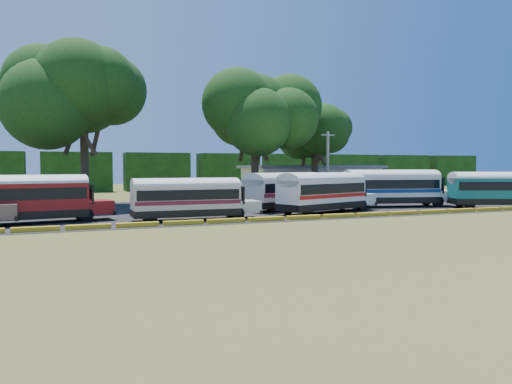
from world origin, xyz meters
name	(u,v)px	position (x,y,z in m)	size (l,w,h in m)	color
ground	(291,222)	(0.00, 0.00, 0.00)	(160.00, 160.00, 0.00)	#48551C
asphalt_strip	(244,208)	(1.00, 12.00, 0.01)	(64.00, 24.00, 0.02)	black
curb	(285,218)	(0.00, 1.00, 0.15)	(53.70, 0.45, 0.30)	yellow
terminal_building	(311,179)	(18.00, 30.00, 2.03)	(19.00, 9.00, 4.00)	beige
treeline_backdrop	(157,172)	(0.00, 48.00, 3.00)	(130.00, 4.00, 6.00)	black
bus_red	(26,196)	(-17.17, 5.74, 1.91)	(10.36, 3.94, 3.32)	black
bus_cream_west	(189,196)	(-6.44, 3.62, 1.73)	(9.37, 2.53, 3.06)	black
bus_cream_east	(286,189)	(3.74, 8.60, 1.89)	(10.25, 6.47, 3.33)	black
bus_white_red	(324,190)	(5.32, 4.66, 1.91)	(10.52, 5.86, 3.38)	black
bus_white_blue	(393,186)	(14.77, 7.82, 2.01)	(11.15, 5.15, 3.56)	black
bus_teal	(499,187)	(22.96, 2.87, 1.93)	(10.43, 6.29, 3.37)	black
tree_west	(83,92)	(-12.53, 19.81, 11.02)	(10.92, 10.92, 15.07)	#37271B
tree_center	(255,109)	(4.59, 18.07, 9.95)	(10.15, 10.15, 13.72)	#37271B
tree_east	(315,127)	(15.14, 23.93, 8.81)	(7.97, 7.97, 11.81)	#37271B
utility_pole	(328,166)	(11.48, 14.56, 3.89)	(1.60, 0.30, 7.55)	gray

